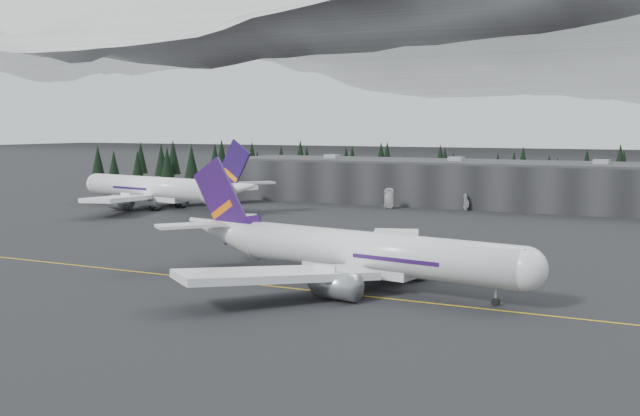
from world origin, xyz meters
The scene contains 8 objects.
ground centered at (0.00, 0.00, 0.00)m, with size 1400.00×1400.00×0.00m, color black.
taxiline centered at (0.00, -2.00, 0.01)m, with size 400.00×0.40×0.02m, color gold.
terminal centered at (0.00, 125.00, 6.30)m, with size 160.00×30.00×12.60m.
treeline centered at (0.00, 162.00, 7.50)m, with size 360.00×20.00×15.00m, color black.
jet_main centered at (12.24, 3.67, 5.04)m, with size 60.51×55.50×17.86m.
jet_parked centered at (-76.55, 75.45, 5.45)m, with size 65.23×59.73×19.31m.
gse_vehicle_a centered at (-22.07, 104.07, 0.80)m, with size 2.65×5.74×1.59m, color silver.
gse_vehicle_b centered at (-1.84, 108.89, 0.77)m, with size 1.83×4.55×1.55m, color #BDBEC0.
Camera 1 is at (61.26, -98.47, 22.83)m, focal length 45.00 mm.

